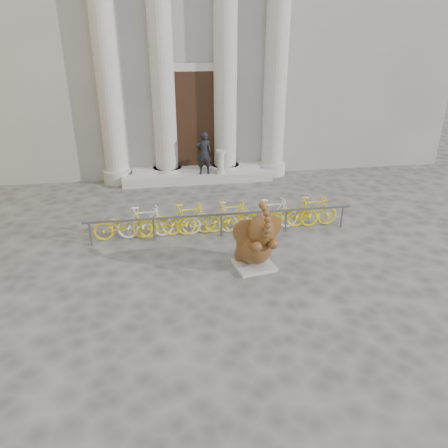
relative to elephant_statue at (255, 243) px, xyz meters
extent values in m
plane|color=#474442|center=(-0.72, -2.13, -0.71)|extent=(80.00, 80.00, 0.00)
cube|color=gray|center=(-0.72, 12.87, 5.29)|extent=(22.00, 10.00, 12.00)
cube|color=black|center=(-0.72, 7.79, 1.59)|extent=(2.40, 0.16, 4.00)
cylinder|color=#A8A59E|center=(-3.92, 7.67, 3.29)|extent=(0.90, 0.90, 8.00)
cylinder|color=#A8A59E|center=(-1.92, 7.67, 3.29)|extent=(0.90, 0.90, 8.00)
cylinder|color=#A8A59E|center=(0.48, 7.67, 3.29)|extent=(0.90, 0.90, 8.00)
cylinder|color=#A8A59E|center=(2.48, 7.67, 3.29)|extent=(0.90, 0.90, 8.00)
cube|color=#A8A59E|center=(-0.72, 7.27, -0.53)|extent=(6.00, 1.20, 0.36)
cube|color=#A8A59E|center=(-0.01, 0.03, -0.66)|extent=(1.12, 1.04, 0.10)
ellipsoid|color=black|center=(-0.04, 0.24, -0.32)|extent=(0.94, 0.91, 0.63)
ellipsoid|color=black|center=(-0.01, 0.05, -0.05)|extent=(1.13, 1.32, 1.02)
cylinder|color=black|center=(-0.32, 0.32, -0.49)|extent=(0.34, 0.34, 0.25)
cylinder|color=black|center=(0.20, 0.41, -0.49)|extent=(0.34, 0.34, 0.25)
cylinder|color=black|center=(-0.15, -0.37, 0.15)|extent=(0.33, 0.62, 0.39)
cylinder|color=black|center=(0.27, -0.30, 0.15)|extent=(0.33, 0.62, 0.39)
ellipsoid|color=black|center=(0.05, -0.30, 0.50)|extent=(0.76, 0.73, 0.78)
cylinder|color=black|center=(-0.30, -0.24, 0.46)|extent=(0.67, 0.14, 0.67)
cylinder|color=black|center=(0.36, -0.12, 0.46)|extent=(0.61, 0.35, 0.67)
cone|color=beige|center=(-0.03, -0.51, 0.35)|extent=(0.16, 0.23, 0.10)
cone|color=beige|center=(0.20, -0.47, 0.35)|extent=(0.09, 0.23, 0.10)
cube|color=slate|center=(-0.56, 2.02, -0.01)|extent=(8.00, 0.06, 0.06)
cylinder|color=slate|center=(-4.36, 2.02, -0.36)|extent=(0.06, 0.06, 0.70)
cylinder|color=slate|center=(-2.56, 2.02, -0.36)|extent=(0.06, 0.06, 0.70)
cylinder|color=slate|center=(-0.56, 2.02, -0.36)|extent=(0.06, 0.06, 0.70)
cylinder|color=slate|center=(1.44, 2.02, -0.36)|extent=(0.06, 0.06, 0.70)
cylinder|color=slate|center=(3.24, 2.02, -0.36)|extent=(0.06, 0.06, 0.70)
imported|color=yellow|center=(-3.45, 2.27, -0.21)|extent=(1.70, 0.50, 1.00)
imported|color=silver|center=(-2.81, 2.27, -0.21)|extent=(1.66, 0.47, 1.00)
imported|color=yellow|center=(-2.17, 2.27, -0.21)|extent=(1.70, 0.50, 1.00)
imported|color=yellow|center=(-1.52, 2.27, -0.21)|extent=(1.66, 0.47, 1.00)
imported|color=silver|center=(-0.88, 2.27, -0.21)|extent=(1.70, 0.50, 1.00)
imported|color=yellow|center=(-0.24, 2.27, -0.21)|extent=(1.66, 0.47, 1.00)
imported|color=yellow|center=(0.41, 2.27, -0.21)|extent=(1.70, 0.50, 1.00)
imported|color=silver|center=(1.05, 2.27, -0.21)|extent=(1.66, 0.47, 1.00)
imported|color=yellow|center=(1.69, 2.27, -0.21)|extent=(1.70, 0.50, 1.00)
imported|color=yellow|center=(2.33, 2.27, -0.21)|extent=(1.66, 0.47, 1.00)
imported|color=black|center=(-0.48, 7.00, 0.50)|extent=(0.63, 0.43, 1.69)
cylinder|color=#A8A59E|center=(0.19, 6.97, -0.29)|extent=(0.38, 0.38, 0.11)
cylinder|color=#A8A59E|center=(0.19, 6.97, 0.08)|extent=(0.27, 0.27, 0.86)
cylinder|color=#A8A59E|center=(0.19, 6.97, 0.54)|extent=(0.38, 0.38, 0.10)
camera|label=1|loc=(-2.38, -9.69, 5.09)|focal=35.00mm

